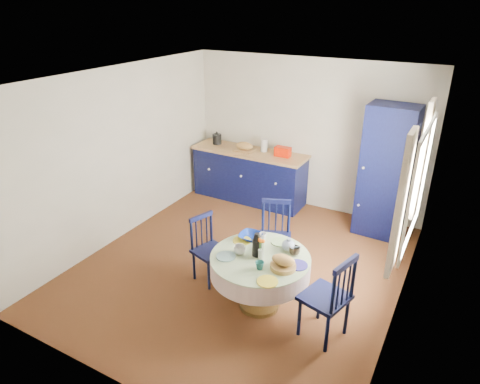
# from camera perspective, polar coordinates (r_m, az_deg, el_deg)

# --- Properties ---
(floor) EXTENTS (4.50, 4.50, 0.00)m
(floor) POSITION_cam_1_polar(r_m,az_deg,el_deg) (5.89, 0.16, -9.84)
(floor) COLOR black
(floor) RESTS_ON ground
(ceiling) EXTENTS (4.50, 4.50, 0.00)m
(ceiling) POSITION_cam_1_polar(r_m,az_deg,el_deg) (4.94, 0.20, 14.90)
(ceiling) COLOR white
(ceiling) RESTS_ON wall_back
(wall_back) EXTENTS (4.00, 0.02, 2.50)m
(wall_back) POSITION_cam_1_polar(r_m,az_deg,el_deg) (7.23, 8.86, 7.51)
(wall_back) COLOR beige
(wall_back) RESTS_ON floor
(wall_left) EXTENTS (0.02, 4.50, 2.50)m
(wall_left) POSITION_cam_1_polar(r_m,az_deg,el_deg) (6.43, -15.71, 4.73)
(wall_left) COLOR beige
(wall_left) RESTS_ON floor
(wall_right) EXTENTS (0.02, 4.50, 2.50)m
(wall_right) POSITION_cam_1_polar(r_m,az_deg,el_deg) (4.76, 21.85, -3.24)
(wall_right) COLOR beige
(wall_right) RESTS_ON floor
(window) EXTENTS (0.10, 1.74, 1.45)m
(window) POSITION_cam_1_polar(r_m,az_deg,el_deg) (4.92, 22.34, 1.15)
(window) COLOR white
(window) RESTS_ON wall_right
(kitchen_counter) EXTENTS (2.05, 0.66, 1.15)m
(kitchen_counter) POSITION_cam_1_polar(r_m,az_deg,el_deg) (7.58, 1.25, 2.36)
(kitchen_counter) COLOR black
(kitchen_counter) RESTS_ON floor
(pantry_cabinet) EXTENTS (0.72, 0.53, 1.99)m
(pantry_cabinet) POSITION_cam_1_polar(r_m,az_deg,el_deg) (6.61, 18.87, 2.51)
(pantry_cabinet) COLOR black
(pantry_cabinet) RESTS_ON floor
(dining_table) EXTENTS (1.13, 1.13, 0.96)m
(dining_table) POSITION_cam_1_polar(r_m,az_deg,el_deg) (4.90, 2.84, -9.77)
(dining_table) COLOR brown
(dining_table) RESTS_ON floor
(chair_left) EXTENTS (0.47, 0.48, 0.87)m
(chair_left) POSITION_cam_1_polar(r_m,az_deg,el_deg) (5.45, -4.22, -7.51)
(chair_left) COLOR black
(chair_left) RESTS_ON floor
(chair_far) EXTENTS (0.54, 0.53, 0.94)m
(chair_far) POSITION_cam_1_polar(r_m,az_deg,el_deg) (5.65, 4.65, -5.84)
(chair_far) COLOR black
(chair_far) RESTS_ON floor
(chair_right) EXTENTS (0.54, 0.55, 1.02)m
(chair_right) POSITION_cam_1_polar(r_m,az_deg,el_deg) (4.62, 11.74, -13.56)
(chair_right) COLOR black
(chair_right) RESTS_ON floor
(mug_a) EXTENTS (0.13, 0.13, 0.10)m
(mug_a) POSITION_cam_1_polar(r_m,az_deg,el_deg) (4.86, -0.05, -7.70)
(mug_a) COLOR silver
(mug_a) RESTS_ON dining_table
(mug_b) EXTENTS (0.10, 0.10, 0.09)m
(mug_b) POSITION_cam_1_polar(r_m,az_deg,el_deg) (4.62, 2.64, -9.75)
(mug_b) COLOR #266E6E
(mug_b) RESTS_ON dining_table
(mug_c) EXTENTS (0.12, 0.12, 0.10)m
(mug_c) POSITION_cam_1_polar(r_m,az_deg,el_deg) (4.88, 7.29, -7.78)
(mug_c) COLOR black
(mug_c) RESTS_ON dining_table
(mug_d) EXTENTS (0.09, 0.09, 0.08)m
(mug_d) POSITION_cam_1_polar(r_m,az_deg,el_deg) (5.14, 3.07, -5.92)
(mug_d) COLOR silver
(mug_d) RESTS_ON dining_table
(cobalt_bowl) EXTENTS (0.27, 0.27, 0.07)m
(cobalt_bowl) POSITION_cam_1_polar(r_m,az_deg,el_deg) (5.15, 1.43, -5.95)
(cobalt_bowl) COLOR navy
(cobalt_bowl) RESTS_ON dining_table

